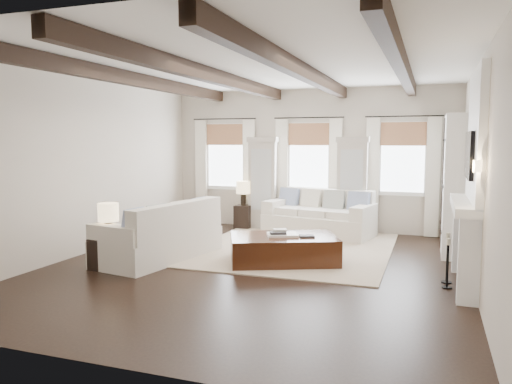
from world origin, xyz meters
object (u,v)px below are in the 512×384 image
(ottoman, at_px, (283,249))
(side_table_back, at_px, (243,217))
(sofa_left, at_px, (163,236))
(side_table_front, at_px, (110,253))
(sofa_back, at_px, (320,217))

(ottoman, bearing_deg, side_table_back, 98.75)
(sofa_left, bearing_deg, side_table_front, -120.21)
(sofa_back, relative_size, side_table_front, 4.93)
(sofa_left, distance_m, side_table_front, 0.98)
(sofa_back, bearing_deg, side_table_front, -123.35)
(ottoman, distance_m, side_table_front, 2.84)
(ottoman, bearing_deg, sofa_left, 168.50)
(side_table_back, bearing_deg, sofa_left, -94.10)
(sofa_left, xyz_separation_m, side_table_back, (0.24, 3.28, -0.13))
(side_table_front, xyz_separation_m, side_table_back, (0.72, 4.12, 0.02))
(sofa_back, xyz_separation_m, sofa_left, (-2.09, -3.07, 0.01))
(sofa_left, bearing_deg, side_table_back, 85.90)
(sofa_back, distance_m, side_table_back, 1.87)
(side_table_back, bearing_deg, sofa_back, -6.51)
(sofa_left, xyz_separation_m, ottoman, (2.04, 0.44, -0.17))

